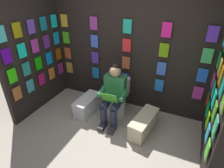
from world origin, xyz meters
The scene contains 7 objects.
ground_plane centered at (0.00, 0.00, 0.00)m, with size 30.00×30.00×0.00m, color #B2A899.
display_wall_back centered at (0.00, -1.66, 1.24)m, with size 3.42×0.14×2.49m.
display_wall_right centered at (1.71, -0.81, 1.24)m, with size 0.14×1.61×2.49m.
toilet centered at (0.02, -1.17, 0.33)m, with size 0.41×0.56×0.77m.
person_reading centered at (0.00, -0.95, 0.60)m, with size 0.54×0.70×1.19m.
comic_longbox_near centered at (0.61, -0.94, 0.18)m, with size 0.32×0.70×0.36m.
comic_longbox_far centered at (-0.65, -0.85, 0.18)m, with size 0.40×0.82×0.35m.
Camera 1 is at (-1.23, 1.83, 2.47)m, focal length 30.12 mm.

